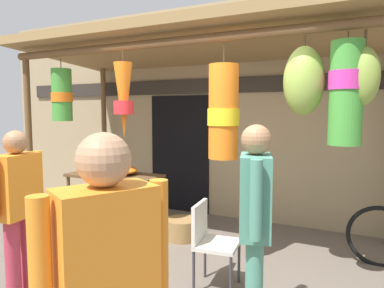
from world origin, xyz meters
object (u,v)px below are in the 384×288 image
object	(u,v)px
wicker_basket_by_table	(182,229)
folding_chair	(210,237)
display_table	(114,180)
flower_heap_on_table	(113,170)
shopper_by_bananas	(18,201)
vendor_in_orange	(255,215)

from	to	relation	value
wicker_basket_by_table	folding_chair	bearing A→B (deg)	-50.46
wicker_basket_by_table	display_table	bearing A→B (deg)	178.70
flower_heap_on_table	shopper_by_bananas	xyz separation A→B (m)	(0.55, -2.03, 0.05)
display_table	vendor_in_orange	distance (m)	3.12
folding_chair	flower_heap_on_table	bearing A→B (deg)	152.36
display_table	shopper_by_bananas	bearing A→B (deg)	-75.39
flower_heap_on_table	vendor_in_orange	xyz separation A→B (m)	(2.66, -1.65, 0.10)
vendor_in_orange	flower_heap_on_table	bearing A→B (deg)	148.11
display_table	folding_chair	bearing A→B (deg)	-27.92
display_table	vendor_in_orange	xyz separation A→B (m)	(2.63, -1.65, 0.26)
shopper_by_bananas	wicker_basket_by_table	bearing A→B (deg)	72.62
flower_heap_on_table	folding_chair	xyz separation A→B (m)	(2.04, -1.07, -0.36)
display_table	folding_chair	size ratio (longest dim) A/B	1.68
folding_chair	shopper_by_bananas	world-z (taller)	shopper_by_bananas
folding_chair	shopper_by_bananas	xyz separation A→B (m)	(-1.49, -0.96, 0.41)
flower_heap_on_table	folding_chair	size ratio (longest dim) A/B	0.99
flower_heap_on_table	display_table	bearing A→B (deg)	-1.49
display_table	shopper_by_bananas	size ratio (longest dim) A/B	0.91
display_table	flower_heap_on_table	xyz separation A→B (m)	(-0.03, 0.00, 0.16)
folding_chair	vendor_in_orange	distance (m)	0.97
folding_chair	wicker_basket_by_table	bearing A→B (deg)	129.54
flower_heap_on_table	folding_chair	bearing A→B (deg)	-27.64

